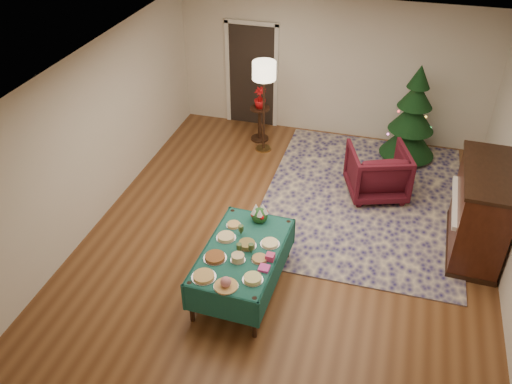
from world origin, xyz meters
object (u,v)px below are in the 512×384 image
(floor_lamp, at_px, (264,76))
(side_table, at_px, (260,124))
(christmas_tree, at_px, (412,118))
(gift_box, at_px, (270,257))
(armchair, at_px, (378,170))
(potted_plant, at_px, (260,102))
(piano, at_px, (479,212))
(buffet_table, at_px, (243,257))

(floor_lamp, distance_m, side_table, 1.23)
(floor_lamp, relative_size, christmas_tree, 0.97)
(gift_box, distance_m, side_table, 4.34)
(side_table, bearing_deg, armchair, -28.54)
(potted_plant, bearing_deg, side_table, 0.00)
(side_table, distance_m, christmas_tree, 2.88)
(potted_plant, height_order, piano, piano)
(buffet_table, distance_m, potted_plant, 4.15)
(armchair, bearing_deg, piano, 126.11)
(piano, bearing_deg, gift_box, -145.66)
(side_table, height_order, potted_plant, potted_plant)
(floor_lamp, relative_size, potted_plant, 4.32)
(buffet_table, distance_m, floor_lamp, 3.87)
(armchair, xyz_separation_m, piano, (1.51, -1.05, 0.19))
(buffet_table, height_order, christmas_tree, christmas_tree)
(buffet_table, relative_size, potted_plant, 4.25)
(side_table, bearing_deg, gift_box, -72.85)
(gift_box, distance_m, piano, 3.17)
(gift_box, distance_m, christmas_tree, 4.50)
(floor_lamp, height_order, potted_plant, floor_lamp)
(side_table, bearing_deg, potted_plant, 0.00)
(armchair, xyz_separation_m, christmas_tree, (0.45, 1.38, 0.34))
(potted_plant, xyz_separation_m, christmas_tree, (2.84, 0.08, 0.01))
(christmas_tree, bearing_deg, potted_plant, -178.41)
(gift_box, distance_m, potted_plant, 4.33)
(armchair, bearing_deg, floor_lamp, -41.80)
(buffet_table, bearing_deg, gift_box, -12.24)
(floor_lamp, distance_m, piano, 4.30)
(armchair, height_order, piano, piano)
(side_table, bearing_deg, christmas_tree, 1.59)
(armchair, relative_size, floor_lamp, 0.54)
(floor_lamp, bearing_deg, gift_box, -73.70)
(buffet_table, xyz_separation_m, side_table, (-0.88, 4.05, -0.19))
(buffet_table, height_order, piano, piano)
(floor_lamp, xyz_separation_m, side_table, (-0.17, 0.37, -1.16))
(buffet_table, bearing_deg, christmas_tree, 64.68)
(armchair, bearing_deg, gift_box, 49.64)
(potted_plant, relative_size, christmas_tree, 0.22)
(piano, bearing_deg, side_table, 148.90)
(gift_box, xyz_separation_m, piano, (2.62, 1.79, -0.04))
(floor_lamp, relative_size, side_table, 2.55)
(buffet_table, bearing_deg, armchair, 61.34)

